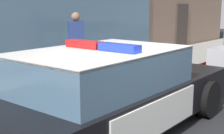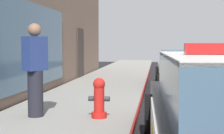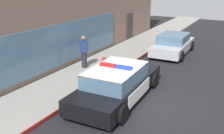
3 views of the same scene
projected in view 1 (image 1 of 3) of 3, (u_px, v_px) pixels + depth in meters
name	position (u px, v px, depth m)	size (l,w,h in m)	color
sidewalk	(18.00, 97.00, 6.94)	(48.00, 2.66, 0.15)	gray
curb_red_paint	(58.00, 110.00, 6.07)	(28.80, 0.04, 0.14)	maroon
police_cruiser	(107.00, 92.00, 5.06)	(5.22, 2.29, 1.49)	black
fire_hydrant	(110.00, 67.00, 8.07)	(0.34, 0.39, 0.73)	red
pedestrian_on_sidewalk	(76.00, 44.00, 8.70)	(0.48, 0.43, 1.71)	#23232D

